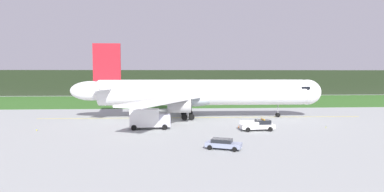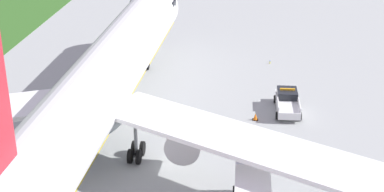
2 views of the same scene
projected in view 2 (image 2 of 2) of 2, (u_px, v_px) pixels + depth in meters
The scene contains 6 objects.
ground at pixel (176, 163), 47.63m from camera, with size 320.00×320.00×0.00m, color #979A99.
taxiway_centerline_main at pixel (106, 138), 51.52m from camera, with size 68.81×0.30×0.01m, color yellow.
airliner at pixel (100, 86), 48.83m from camera, with size 53.02×46.67×15.54m.
ops_pickup_truck at pixel (287, 102), 56.24m from camera, with size 5.56×2.60×1.94m.
apron_cone at pixel (255, 117), 54.56m from camera, with size 0.53×0.53×0.66m.
taxiway_edge_light_east at pixel (270, 62), 67.85m from camera, with size 0.12×0.12×0.38m.
Camera 2 is at (-40.62, -6.80, 24.55)m, focal length 55.03 mm.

